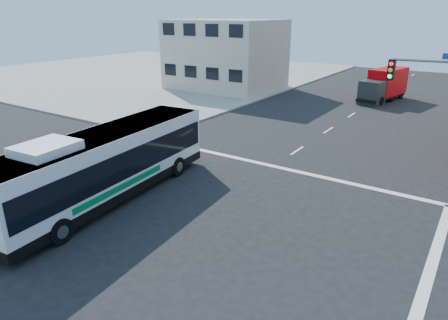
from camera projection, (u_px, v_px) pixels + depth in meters
The scene contains 5 objects.
ground at pixel (170, 234), 16.76m from camera, with size 120.00×120.00×0.00m, color black.
sidewalk_nw at pixel (148, 72), 62.27m from camera, with size 50.00×50.00×0.15m, color gray.
building_west at pixel (226, 55), 47.62m from camera, with size 12.06×10.06×8.00m.
transit_bus at pixel (106, 164), 19.36m from camera, with size 3.85×12.93×3.77m.
box_truck at pixel (384, 86), 41.62m from camera, with size 3.46×7.55×3.28m.
Camera 1 is at (10.04, -10.89, 8.74)m, focal length 32.00 mm.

